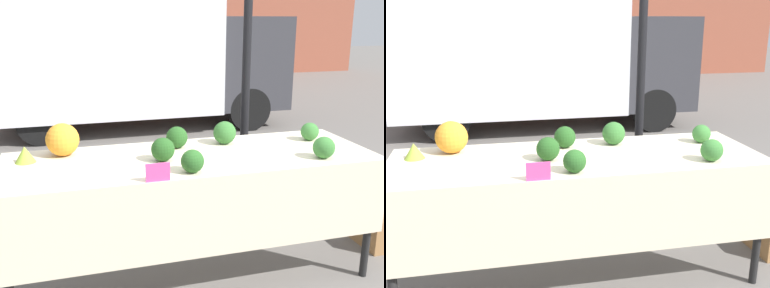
# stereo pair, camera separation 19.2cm
# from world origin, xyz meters

# --- Properties ---
(ground_plane) EXTENTS (40.00, 40.00, 0.00)m
(ground_plane) POSITION_xyz_m (0.00, 0.00, 0.00)
(ground_plane) COLOR slate
(tent_pole) EXTENTS (0.07, 0.07, 2.47)m
(tent_pole) POSITION_xyz_m (0.70, 0.84, 1.24)
(tent_pole) COLOR black
(tent_pole) RESTS_ON ground_plane
(parked_truck) EXTENTS (4.46, 1.82, 2.24)m
(parked_truck) POSITION_xyz_m (0.22, 4.38, 1.19)
(parked_truck) COLOR silver
(parked_truck) RESTS_ON ground_plane
(market_table) EXTENTS (2.35, 0.80, 0.85)m
(market_table) POSITION_xyz_m (0.00, -0.07, 0.75)
(market_table) COLOR beige
(market_table) RESTS_ON ground_plane
(orange_cauliflower) EXTENTS (0.21, 0.21, 0.21)m
(orange_cauliflower) POSITION_xyz_m (-0.79, 0.24, 0.95)
(orange_cauliflower) COLOR orange
(orange_cauliflower) RESTS_ON market_table
(romanesco_head) EXTENTS (0.12, 0.12, 0.10)m
(romanesco_head) POSITION_xyz_m (-1.01, 0.15, 0.90)
(romanesco_head) COLOR #93B238
(romanesco_head) RESTS_ON market_table
(broccoli_head_0) EXTENTS (0.15, 0.15, 0.15)m
(broccoli_head_0) POSITION_xyz_m (-0.05, 0.21, 0.92)
(broccoli_head_0) COLOR #23511E
(broccoli_head_0) RESTS_ON market_table
(broccoli_head_1) EXTENTS (0.15, 0.15, 0.15)m
(broccoli_head_1) POSITION_xyz_m (-0.20, -0.04, 0.92)
(broccoli_head_1) COLOR #23511E
(broccoli_head_1) RESTS_ON market_table
(broccoli_head_2) EXTENTS (0.13, 0.13, 0.13)m
(broccoli_head_2) POSITION_xyz_m (0.91, 0.13, 0.91)
(broccoli_head_2) COLOR #387533
(broccoli_head_2) RESTS_ON market_table
(broccoli_head_3) EXTENTS (0.14, 0.14, 0.14)m
(broccoli_head_3) POSITION_xyz_m (0.78, -0.26, 0.92)
(broccoli_head_3) COLOR #387533
(broccoli_head_3) RESTS_ON market_table
(broccoli_head_4) EXTENTS (0.16, 0.16, 0.16)m
(broccoli_head_4) POSITION_xyz_m (0.30, 0.21, 0.93)
(broccoli_head_4) COLOR #336B2D
(broccoli_head_4) RESTS_ON market_table
(broccoli_head_5) EXTENTS (0.13, 0.13, 0.13)m
(broccoli_head_5) POSITION_xyz_m (-0.08, -0.30, 0.92)
(broccoli_head_5) COLOR #285B23
(broccoli_head_5) RESTS_ON market_table
(price_sign) EXTENTS (0.13, 0.01, 0.10)m
(price_sign) POSITION_xyz_m (-0.30, -0.38, 0.90)
(price_sign) COLOR #EF4793
(price_sign) RESTS_ON market_table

